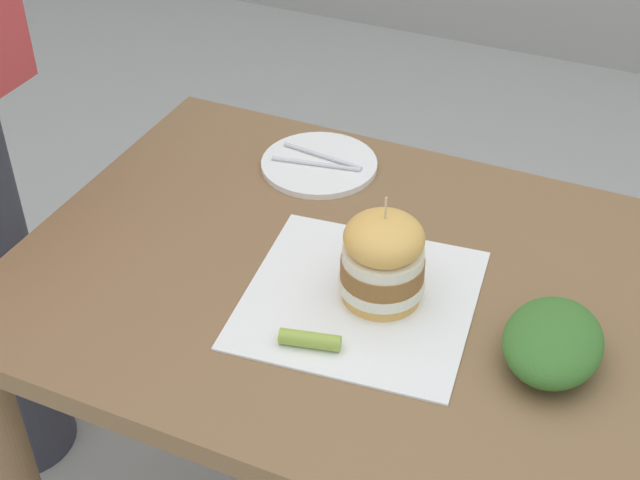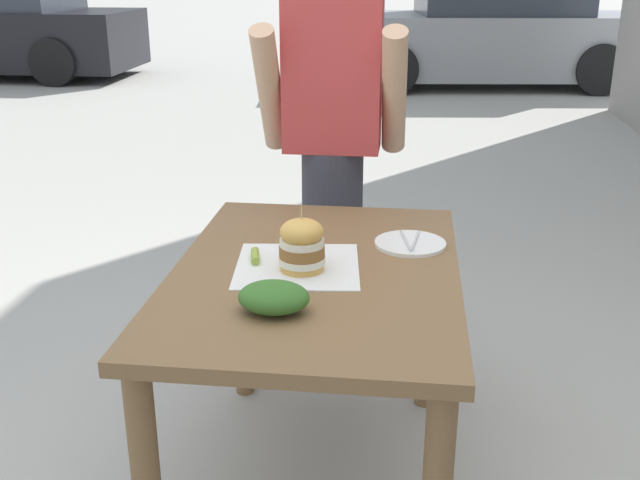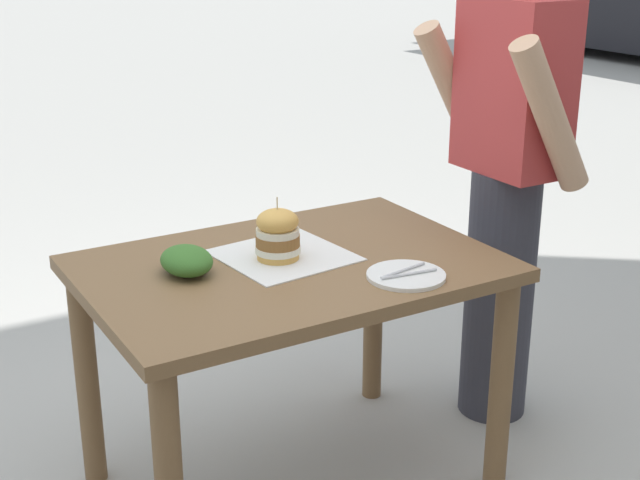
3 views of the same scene
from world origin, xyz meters
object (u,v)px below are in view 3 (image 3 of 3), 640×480
object	(u,v)px
pickle_spear	(272,237)
side_plate_with_forks	(406,275)
sandwich	(278,234)
diner_across_table	(507,175)
side_salad	(187,261)
patio_table	(291,301)

from	to	relation	value
pickle_spear	side_plate_with_forks	xyz separation A→B (m)	(0.45, 0.19, -0.01)
side_plate_with_forks	sandwich	bearing A→B (deg)	-141.54
pickle_spear	diner_across_table	bearing A→B (deg)	80.18
side_salad	diner_across_table	xyz separation A→B (m)	(0.03, 1.14, 0.09)
diner_across_table	side_salad	bearing A→B (deg)	-91.32
side_salad	sandwich	bearing A→B (deg)	83.30
patio_table	side_salad	world-z (taller)	side_salad
patio_table	diner_across_table	xyz separation A→B (m)	(-0.04, 0.85, 0.25)
sandwich	patio_table	bearing A→B (deg)	28.90
sandwich	pickle_spear	world-z (taller)	sandwich
pickle_spear	side_plate_with_forks	world-z (taller)	pickle_spear
patio_table	side_plate_with_forks	world-z (taller)	side_plate_with_forks
patio_table	diner_across_table	size ratio (longest dim) A/B	0.70
pickle_spear	side_salad	xyz separation A→B (m)	(0.11, -0.33, 0.02)
patio_table	side_salad	bearing A→B (deg)	-103.24
patio_table	pickle_spear	distance (m)	0.23
sandwich	side_salad	distance (m)	0.28
pickle_spear	side_salad	bearing A→B (deg)	-70.65
patio_table	pickle_spear	size ratio (longest dim) A/B	13.01
sandwich	diner_across_table	world-z (taller)	diner_across_table
patio_table	diner_across_table	distance (m)	0.88
patio_table	pickle_spear	xyz separation A→B (m)	(-0.18, 0.03, 0.14)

